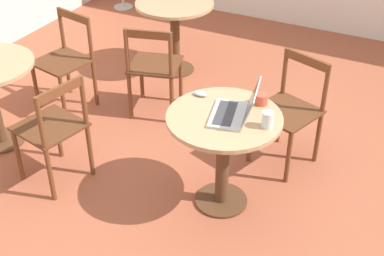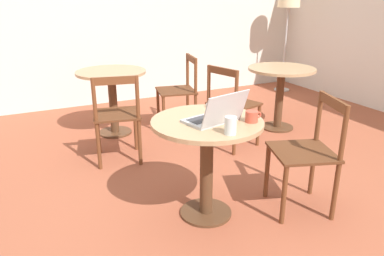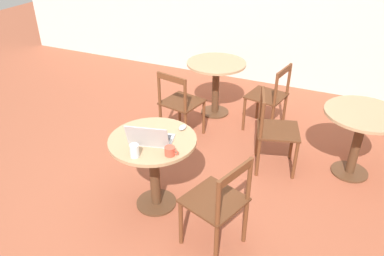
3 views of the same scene
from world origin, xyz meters
name	(u,v)px [view 1 (image 1 of 3)]	position (x,y,z in m)	size (l,w,h in m)	color
ground_plane	(222,183)	(0.00, 0.00, 0.00)	(16.00, 16.00, 0.00)	#9E5138
cafe_table_near	(224,138)	(-0.19, -0.08, 0.56)	(0.77, 0.77, 0.74)	#51331E
cafe_table_mid	(175,19)	(1.48, 1.20, 0.56)	(0.77, 0.77, 0.74)	#51331E
chair_near_right	(290,111)	(0.52, -0.32, 0.45)	(0.54, 0.54, 0.87)	brown
chair_mid_left	(154,68)	(0.66, 0.97, 0.45)	(0.53, 0.53, 0.87)	brown
chair_far_front	(54,130)	(-0.50, 1.13, 0.45)	(0.51, 0.51, 0.87)	brown
chair_far_right	(66,61)	(0.42, 1.74, 0.45)	(0.50, 0.50, 0.87)	brown
laptop	(235,111)	(-0.16, -0.14, 0.78)	(0.41, 0.36, 0.23)	#B7B7BC
mouse	(200,94)	(-0.02, 0.18, 0.75)	(0.06, 0.10, 0.03)	#B7B7BC
mug	(262,99)	(0.07, -0.24, 0.78)	(0.12, 0.09, 0.08)	#C64C38
drinking_glass	(268,120)	(-0.18, -0.37, 0.79)	(0.08, 0.08, 0.11)	silver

